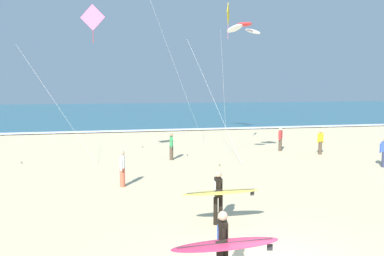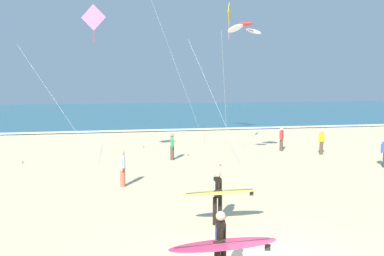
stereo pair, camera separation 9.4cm
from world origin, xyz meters
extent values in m
cube|color=#2D6075|center=(0.00, 58.49, 0.04)|extent=(160.00, 60.00, 0.08)
cube|color=white|center=(0.00, 28.79, 0.09)|extent=(160.00, 1.50, 0.01)
cylinder|color=black|center=(-0.57, 3.07, 0.44)|extent=(0.13, 0.13, 0.88)
cylinder|color=black|center=(-0.36, 3.21, 0.44)|extent=(0.13, 0.13, 0.88)
cube|color=black|center=(-0.47, 3.14, 1.18)|extent=(0.22, 0.35, 0.60)
cube|color=white|center=(-0.57, 3.15, 1.22)|extent=(0.03, 0.20, 0.32)
sphere|color=tan|center=(-0.47, 3.14, 1.60)|extent=(0.21, 0.21, 0.21)
cylinder|color=black|center=(-0.48, 2.91, 1.29)|extent=(0.09, 0.09, 0.26)
cylinder|color=black|center=(-0.55, 2.83, 1.16)|extent=(0.26, 0.10, 0.14)
cylinder|color=black|center=(-0.45, 3.37, 1.14)|extent=(0.09, 0.09, 0.56)
ellipsoid|color=#EFD14C|center=(-0.49, 2.78, 1.12)|extent=(2.41, 0.65, 0.14)
cube|color=#333333|center=(-0.49, 2.78, 1.16)|extent=(2.09, 0.17, 0.07)
cube|color=#262628|center=(0.50, 2.71, 1.05)|extent=(0.12, 0.02, 0.14)
cube|color=black|center=(-1.45, -0.61, 1.18)|extent=(0.26, 0.37, 0.60)
cube|color=blue|center=(-1.55, -0.59, 1.22)|extent=(0.05, 0.20, 0.32)
sphere|color=tan|center=(-1.45, -0.61, 1.60)|extent=(0.21, 0.21, 0.21)
cylinder|color=black|center=(-1.49, -0.84, 1.29)|extent=(0.09, 0.09, 0.26)
cylinder|color=black|center=(-1.56, -0.92, 1.16)|extent=(0.26, 0.12, 0.14)
cylinder|color=black|center=(-1.40, -0.38, 1.14)|extent=(0.09, 0.09, 0.56)
ellipsoid|color=#D83359|center=(-1.51, -0.97, 1.12)|extent=(2.29, 0.96, 0.27)
cube|color=#333333|center=(-1.51, -0.97, 1.16)|extent=(1.92, 0.37, 0.19)
cube|color=#262628|center=(-0.59, -1.13, 1.05)|extent=(0.12, 0.03, 0.14)
cube|color=yellow|center=(3.64, 15.43, 8.87)|extent=(0.57, 1.30, 1.40)
cylinder|color=pink|center=(3.64, 15.43, 7.74)|extent=(0.02, 0.02, 0.86)
cylinder|color=silver|center=(2.84, 13.50, 3.71)|extent=(1.62, 3.87, 7.22)
cylinder|color=brown|center=(2.03, 11.57, 0.05)|extent=(0.06, 0.06, 0.10)
cube|color=pink|center=(-4.55, 13.18, 7.97)|extent=(1.29, 0.47, 1.36)
cylinder|color=red|center=(-4.55, 13.18, 6.96)|extent=(0.02, 0.02, 0.66)
cylinder|color=silver|center=(-6.63, 13.90, 3.37)|extent=(4.19, 1.45, 6.54)
cylinder|color=brown|center=(-8.72, 14.62, 0.05)|extent=(0.06, 0.06, 0.10)
ellipsoid|color=white|center=(2.57, 10.86, 7.28)|extent=(1.03, 1.14, 0.48)
ellipsoid|color=red|center=(3.21, 11.26, 7.57)|extent=(1.02, 1.13, 0.20)
ellipsoid|color=white|center=(3.86, 11.66, 7.28)|extent=(1.03, 1.14, 0.48)
cylinder|color=silver|center=(2.07, 13.12, 3.64)|extent=(2.30, 3.73, 7.09)
cylinder|color=brown|center=(0.92, 14.97, 0.05)|extent=(0.06, 0.06, 0.10)
cylinder|color=silver|center=(0.82, 19.54, 6.05)|extent=(4.77, 1.38, 11.89)
cylinder|color=brown|center=(-1.56, 18.86, 0.05)|extent=(0.06, 0.06, 0.10)
cylinder|color=#D8593F|center=(-3.29, 8.32, 0.42)|extent=(0.22, 0.22, 0.84)
cube|color=white|center=(-3.29, 8.32, 1.11)|extent=(0.24, 0.35, 0.54)
sphere|color=tan|center=(-3.29, 8.32, 1.49)|extent=(0.20, 0.20, 0.20)
cylinder|color=white|center=(-3.25, 8.52, 1.01)|extent=(0.08, 0.08, 0.50)
cylinder|color=white|center=(-3.33, 8.11, 1.01)|extent=(0.08, 0.08, 0.50)
cylinder|color=#2D334C|center=(10.61, 9.46, 0.42)|extent=(0.22, 0.22, 0.84)
cylinder|color=#3351B7|center=(10.52, 9.65, 1.01)|extent=(0.08, 0.08, 0.50)
cylinder|color=#4C3D2D|center=(9.34, 13.73, 0.42)|extent=(0.22, 0.22, 0.84)
cube|color=gold|center=(9.34, 13.73, 1.11)|extent=(0.35, 0.25, 0.54)
sphere|color=tan|center=(9.34, 13.73, 1.49)|extent=(0.20, 0.20, 0.20)
cylinder|color=gold|center=(9.55, 13.78, 1.01)|extent=(0.08, 0.08, 0.50)
cylinder|color=gold|center=(9.14, 13.68, 1.01)|extent=(0.08, 0.08, 0.50)
cylinder|color=#4C3D2D|center=(-0.26, 13.89, 0.42)|extent=(0.22, 0.22, 0.84)
cube|color=#339351|center=(-0.26, 13.89, 1.11)|extent=(0.21, 0.34, 0.54)
sphere|color=#A87A59|center=(-0.26, 13.89, 1.49)|extent=(0.20, 0.20, 0.20)
cylinder|color=#339351|center=(-0.29, 13.68, 1.01)|extent=(0.08, 0.08, 0.50)
cylinder|color=#339351|center=(-0.24, 14.10, 1.01)|extent=(0.08, 0.08, 0.50)
cylinder|color=#4C3D2D|center=(7.42, 15.50, 0.42)|extent=(0.22, 0.22, 0.84)
cube|color=red|center=(7.42, 15.50, 1.11)|extent=(0.35, 0.36, 0.54)
sphere|color=beige|center=(7.42, 15.50, 1.49)|extent=(0.20, 0.20, 0.20)
cylinder|color=red|center=(7.27, 15.34, 1.01)|extent=(0.08, 0.08, 0.50)
cylinder|color=red|center=(7.56, 15.65, 1.01)|extent=(0.08, 0.08, 0.50)
camera|label=1|loc=(-3.73, -8.15, 4.34)|focal=35.71mm
camera|label=2|loc=(-3.63, -8.17, 4.34)|focal=35.71mm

